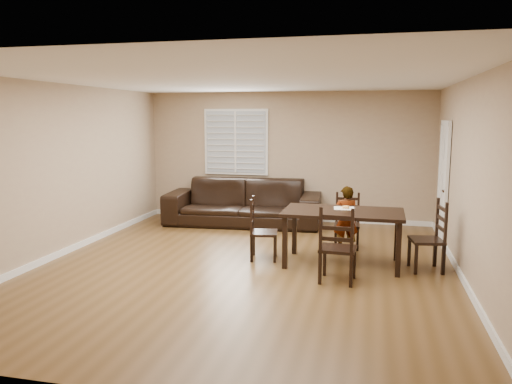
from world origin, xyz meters
TOP-DOWN VIEW (x-y plane):
  - ground at (0.00, 0.00)m, footprint 7.00×7.00m
  - room at (0.04, 0.18)m, footprint 6.04×7.04m
  - dining_table at (1.37, 0.45)m, footprint 1.75×1.00m
  - chair_near at (1.38, 1.54)m, footprint 0.43×0.40m
  - chair_far at (1.35, -0.47)m, footprint 0.49×0.46m
  - chair_left at (0.06, 0.45)m, footprint 0.47×0.49m
  - chair_right at (2.67, 0.45)m, footprint 0.50×0.53m
  - child at (1.38, 1.08)m, footprint 0.45×0.34m
  - napkin at (1.37, 0.65)m, footprint 0.32×0.32m
  - donut at (1.39, 0.65)m, footprint 0.11×0.11m
  - sofa at (-0.78, 2.86)m, footprint 3.19×1.41m

SIDE VIEW (x-z plane):
  - ground at x=0.00m, z-range 0.00..0.00m
  - chair_near at x=1.38m, z-range -0.04..0.88m
  - chair_left at x=0.06m, z-range -0.04..0.92m
  - sofa at x=-0.78m, z-range 0.00..0.91m
  - chair_right at x=2.67m, z-range -0.05..0.98m
  - chair_far at x=1.35m, z-range -0.05..0.99m
  - child at x=1.38m, z-range 0.00..1.10m
  - dining_table at x=1.37m, z-range 0.32..1.14m
  - napkin at x=1.37m, z-range 0.81..0.82m
  - donut at x=1.39m, z-range 0.82..0.86m
  - room at x=0.04m, z-range 0.45..3.17m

